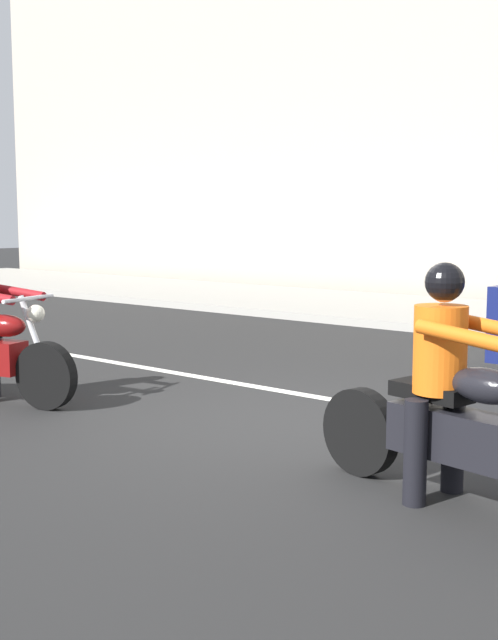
% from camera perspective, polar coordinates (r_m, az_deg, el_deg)
% --- Properties ---
extents(ground_plane, '(80.00, 80.00, 0.00)m').
position_cam_1_polar(ground_plane, '(7.36, 3.64, -7.12)').
color(ground_plane, black).
extents(lane_marking_stripe, '(18.00, 0.14, 0.01)m').
position_cam_1_polar(lane_marking_stripe, '(7.63, 13.52, -6.76)').
color(lane_marking_stripe, silver).
rests_on(lane_marking_stripe, ground_plane).
extents(motorcycle_with_rider_orange_stripe, '(2.18, 0.76, 1.54)m').
position_cam_1_polar(motorcycle_with_rider_orange_stripe, '(5.30, 14.18, -5.91)').
color(motorcycle_with_rider_orange_stripe, black).
rests_on(motorcycle_with_rider_orange_stripe, ground_plane).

